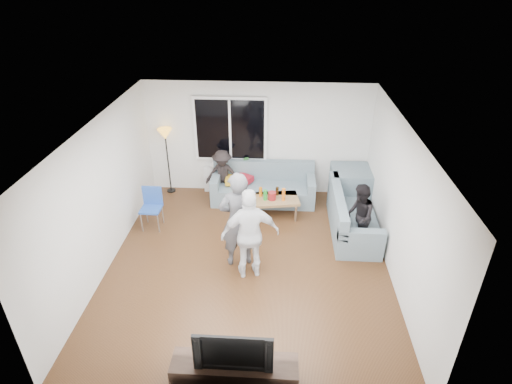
# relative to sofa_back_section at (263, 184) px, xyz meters

# --- Properties ---
(floor) EXTENTS (5.00, 5.50, 0.04)m
(floor) POSITION_rel_sofa_back_section_xyz_m (-0.16, -2.27, -0.45)
(floor) COLOR #56351C
(floor) RESTS_ON ground
(ceiling) EXTENTS (5.00, 5.50, 0.04)m
(ceiling) POSITION_rel_sofa_back_section_xyz_m (-0.16, -2.27, 2.20)
(ceiling) COLOR white
(ceiling) RESTS_ON ground
(wall_back) EXTENTS (5.00, 0.04, 2.60)m
(wall_back) POSITION_rel_sofa_back_section_xyz_m (-0.16, 0.50, 0.88)
(wall_back) COLOR silver
(wall_back) RESTS_ON ground
(wall_front) EXTENTS (5.00, 0.04, 2.60)m
(wall_front) POSITION_rel_sofa_back_section_xyz_m (-0.16, -5.04, 0.88)
(wall_front) COLOR silver
(wall_front) RESTS_ON ground
(wall_left) EXTENTS (0.04, 5.50, 2.60)m
(wall_left) POSITION_rel_sofa_back_section_xyz_m (-2.68, -2.27, 0.88)
(wall_left) COLOR silver
(wall_left) RESTS_ON ground
(wall_right) EXTENTS (0.04, 5.50, 2.60)m
(wall_right) POSITION_rel_sofa_back_section_xyz_m (2.36, -2.27, 0.88)
(wall_right) COLOR silver
(wall_right) RESTS_ON ground
(window_frame) EXTENTS (1.62, 0.06, 1.47)m
(window_frame) POSITION_rel_sofa_back_section_xyz_m (-0.76, 0.42, 1.12)
(window_frame) COLOR white
(window_frame) RESTS_ON wall_back
(window_glass) EXTENTS (1.50, 0.02, 1.35)m
(window_glass) POSITION_rel_sofa_back_section_xyz_m (-0.76, 0.38, 1.12)
(window_glass) COLOR black
(window_glass) RESTS_ON window_frame
(window_mullion) EXTENTS (0.05, 0.03, 1.35)m
(window_mullion) POSITION_rel_sofa_back_section_xyz_m (-0.76, 0.37, 1.12)
(window_mullion) COLOR white
(window_mullion) RESTS_ON window_frame
(radiator) EXTENTS (1.30, 0.12, 0.62)m
(radiator) POSITION_rel_sofa_back_section_xyz_m (-0.76, 0.38, -0.11)
(radiator) COLOR silver
(radiator) RESTS_ON floor
(potted_plant) EXTENTS (0.20, 0.17, 0.32)m
(potted_plant) POSITION_rel_sofa_back_section_xyz_m (-0.43, 0.35, 0.35)
(potted_plant) COLOR #265E25
(potted_plant) RESTS_ON radiator
(vase) EXTENTS (0.23, 0.23, 0.19)m
(vase) POSITION_rel_sofa_back_section_xyz_m (-1.16, 0.35, 0.29)
(vase) COLOR silver
(vase) RESTS_ON radiator
(sofa_back_section) EXTENTS (2.30, 0.85, 0.85)m
(sofa_back_section) POSITION_rel_sofa_back_section_xyz_m (0.00, 0.00, 0.00)
(sofa_back_section) COLOR slate
(sofa_back_section) RESTS_ON floor
(sofa_right_section) EXTENTS (2.00, 0.85, 0.85)m
(sofa_right_section) POSITION_rel_sofa_back_section_xyz_m (1.86, -1.11, 0.00)
(sofa_right_section) COLOR slate
(sofa_right_section) RESTS_ON floor
(sofa_corner) EXTENTS (0.85, 0.85, 0.85)m
(sofa_corner) POSITION_rel_sofa_back_section_xyz_m (1.93, 0.00, 0.00)
(sofa_corner) COLOR slate
(sofa_corner) RESTS_ON floor
(cushion_yellow) EXTENTS (0.39, 0.33, 0.14)m
(cushion_yellow) POSITION_rel_sofa_back_section_xyz_m (-0.65, -0.02, 0.09)
(cushion_yellow) COLOR #BD8C1B
(cushion_yellow) RESTS_ON sofa_back_section
(cushion_red) EXTENTS (0.46, 0.44, 0.13)m
(cushion_red) POSITION_rel_sofa_back_section_xyz_m (-0.44, 0.06, 0.09)
(cushion_red) COLOR maroon
(cushion_red) RESTS_ON sofa_back_section
(coffee_table) EXTENTS (1.18, 0.77, 0.40)m
(coffee_table) POSITION_rel_sofa_back_section_xyz_m (0.23, -0.58, -0.22)
(coffee_table) COLOR #9A774A
(coffee_table) RESTS_ON floor
(pitcher) EXTENTS (0.17, 0.17, 0.17)m
(pitcher) POSITION_rel_sofa_back_section_xyz_m (0.22, -0.63, 0.06)
(pitcher) COLOR maroon
(pitcher) RESTS_ON coffee_table
(side_chair) EXTENTS (0.41, 0.41, 0.86)m
(side_chair) POSITION_rel_sofa_back_section_xyz_m (-2.21, -1.23, 0.01)
(side_chair) COLOR #264EA6
(side_chair) RESTS_ON floor
(floor_lamp) EXTENTS (0.32, 0.32, 1.56)m
(floor_lamp) POSITION_rel_sofa_back_section_xyz_m (-2.21, 0.30, 0.36)
(floor_lamp) COLOR gold
(floor_lamp) RESTS_ON floor
(player_left) EXTENTS (0.75, 0.59, 1.81)m
(player_left) POSITION_rel_sofa_back_section_xyz_m (-0.34, -2.24, 0.48)
(player_left) COLOR #49494E
(player_left) RESTS_ON floor
(player_right) EXTENTS (1.05, 0.61, 1.67)m
(player_right) POSITION_rel_sofa_back_section_xyz_m (-0.10, -2.56, 0.41)
(player_right) COLOR silver
(player_right) RESTS_ON floor
(spectator_right) EXTENTS (0.51, 0.64, 1.29)m
(spectator_right) POSITION_rel_sofa_back_section_xyz_m (1.86, -1.59, 0.22)
(spectator_right) COLOR black
(spectator_right) RESTS_ON floor
(spectator_back) EXTENTS (0.80, 0.50, 1.20)m
(spectator_back) POSITION_rel_sofa_back_section_xyz_m (-0.92, 0.03, 0.17)
(spectator_back) COLOR black
(spectator_back) RESTS_ON floor
(tv_console) EXTENTS (1.60, 0.40, 0.44)m
(tv_console) POSITION_rel_sofa_back_section_xyz_m (-0.14, -4.77, -0.20)
(tv_console) COLOR #36251B
(tv_console) RESTS_ON floor
(television) EXTENTS (0.97, 0.13, 0.56)m
(television) POSITION_rel_sofa_back_section_xyz_m (-0.14, -4.77, 0.29)
(television) COLOR black
(television) RESTS_ON tv_console
(bottle_c) EXTENTS (0.07, 0.07, 0.19)m
(bottle_c) POSITION_rel_sofa_back_section_xyz_m (0.32, -0.43, 0.07)
(bottle_c) COLOR black
(bottle_c) RESTS_ON coffee_table
(bottle_b) EXTENTS (0.08, 0.08, 0.23)m
(bottle_b) POSITION_rel_sofa_back_section_xyz_m (0.07, -0.66, 0.09)
(bottle_b) COLOR green
(bottle_b) RESTS_ON coffee_table
(bottle_a) EXTENTS (0.07, 0.07, 0.21)m
(bottle_a) POSITION_rel_sofa_back_section_xyz_m (-0.03, -0.51, 0.08)
(bottle_a) COLOR orange
(bottle_a) RESTS_ON coffee_table
(bottle_d) EXTENTS (0.07, 0.07, 0.28)m
(bottle_d) POSITION_rel_sofa_back_section_xyz_m (0.46, -0.65, 0.11)
(bottle_d) COLOR orange
(bottle_d) RESTS_ON coffee_table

